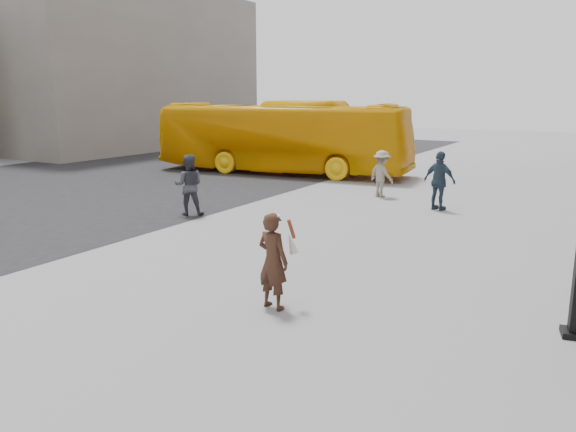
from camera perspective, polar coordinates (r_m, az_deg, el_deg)
The scene contains 8 objects.
ground at distance 9.60m, azimuth -3.58°, elevation -8.82°, with size 100.00×100.00×0.00m, color #9E9EA3.
road at distance 22.15m, azimuth -24.83°, elevation 2.20°, with size 16.00×60.00×0.01m, color black.
bg_building_far at distance 39.95m, azimuth -16.83°, elevation 14.02°, with size 10.00×18.00×10.00m, color gray.
woman at distance 9.13m, azimuth -1.50°, elevation -4.46°, with size 0.67×0.63×1.61m.
bus at distance 24.95m, azimuth -0.64°, elevation 8.01°, with size 2.66×11.36×3.16m, color #E4A406.
pedestrian_a at distance 16.46m, azimuth -10.05°, elevation 3.12°, with size 0.86×0.67×1.76m, color #353741.
pedestrian_b at distance 19.42m, azimuth 9.49°, elevation 4.26°, with size 1.02×0.59×1.58m, color gray.
pedestrian_c at distance 17.51m, azimuth 15.15°, elevation 3.46°, with size 1.05×0.44×1.78m, color #2B3E4C.
Camera 1 is at (5.02, -7.41, 3.46)m, focal length 35.00 mm.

